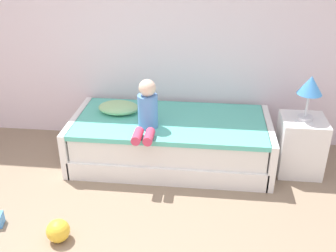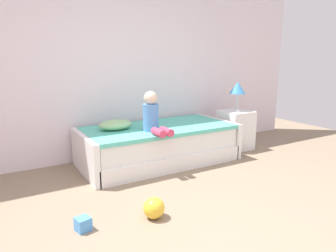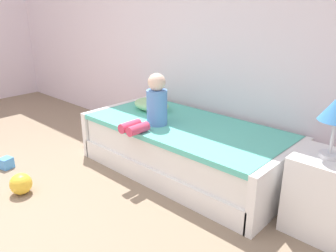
% 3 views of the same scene
% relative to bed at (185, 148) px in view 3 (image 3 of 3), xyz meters
% --- Properties ---
extents(wall_rear, '(7.20, 0.10, 2.90)m').
position_rel_bed_xyz_m(wall_rear, '(-0.65, 0.60, 1.20)').
color(wall_rear, white).
rests_on(wall_rear, ground).
extents(bed, '(2.11, 1.00, 0.50)m').
position_rel_bed_xyz_m(bed, '(0.00, 0.00, 0.00)').
color(bed, white).
rests_on(bed, ground).
extents(nightstand, '(0.44, 0.44, 0.60)m').
position_rel_bed_xyz_m(nightstand, '(1.35, -0.05, 0.05)').
color(nightstand, white).
rests_on(nightstand, ground).
extents(child_figure, '(0.20, 0.51, 0.50)m').
position_rel_bed_xyz_m(child_figure, '(-0.21, -0.23, 0.46)').
color(child_figure, '#598CD1').
rests_on(child_figure, bed).
extents(pillow, '(0.44, 0.30, 0.13)m').
position_rel_bed_xyz_m(pillow, '(-0.58, 0.10, 0.32)').
color(pillow, '#99CC8C').
rests_on(pillow, bed).
extents(toy_ball, '(0.19, 0.19, 0.19)m').
position_rel_bed_xyz_m(toy_ball, '(-0.78, -1.34, -0.15)').
color(toy_ball, yellow).
rests_on(toy_ball, ground).
extents(toy_block, '(0.14, 0.14, 0.11)m').
position_rel_bed_xyz_m(toy_block, '(-1.38, -1.22, -0.19)').
color(toy_block, '#4C99E5').
rests_on(toy_block, ground).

